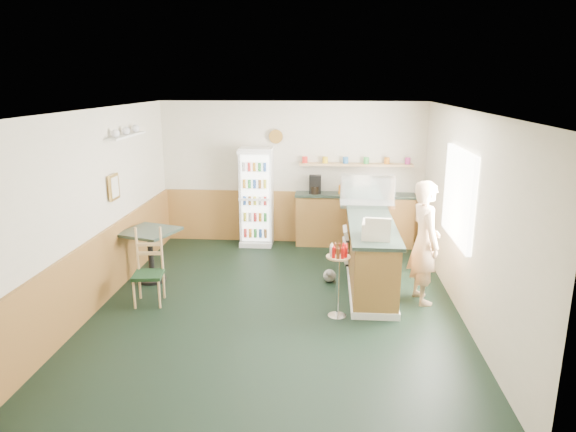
# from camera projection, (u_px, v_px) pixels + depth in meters

# --- Properties ---
(ground) EXTENTS (6.00, 6.00, 0.00)m
(ground) POSITION_uv_depth(u_px,v_px,m) (277.00, 304.00, 7.26)
(ground) COLOR black
(ground) RESTS_ON ground
(room_envelope) EXTENTS (5.04, 6.02, 2.72)m
(room_envelope) POSITION_uv_depth(u_px,v_px,m) (266.00, 188.00, 7.59)
(room_envelope) COLOR beige
(room_envelope) RESTS_ON ground
(service_counter) EXTENTS (0.68, 3.01, 1.01)m
(service_counter) POSITION_uv_depth(u_px,v_px,m) (369.00, 251.00, 8.08)
(service_counter) COLOR #A87A36
(service_counter) RESTS_ON ground
(back_counter) EXTENTS (2.24, 0.42, 1.69)m
(back_counter) POSITION_uv_depth(u_px,v_px,m) (354.00, 218.00, 9.73)
(back_counter) COLOR #A87A36
(back_counter) RESTS_ON ground
(drinks_fridge) EXTENTS (0.61, 0.53, 1.86)m
(drinks_fridge) POSITION_uv_depth(u_px,v_px,m) (256.00, 197.00, 9.71)
(drinks_fridge) COLOR white
(drinks_fridge) RESTS_ON ground
(display_case) EXTENTS (0.91, 0.47, 0.51)m
(display_case) POSITION_uv_depth(u_px,v_px,m) (367.00, 191.00, 8.62)
(display_case) COLOR silver
(display_case) RESTS_ON service_counter
(cash_register) EXTENTS (0.42, 0.44, 0.22)m
(cash_register) POSITION_uv_depth(u_px,v_px,m) (376.00, 230.00, 6.90)
(cash_register) COLOR #EFE1C5
(cash_register) RESTS_ON service_counter
(shopkeeper) EXTENTS (0.53, 0.66, 1.76)m
(shopkeeper) POSITION_uv_depth(u_px,v_px,m) (425.00, 242.00, 7.16)
(shopkeeper) COLOR tan
(shopkeeper) RESTS_ON ground
(condiment_stand) EXTENTS (0.32, 0.32, 1.00)m
(condiment_stand) POSITION_uv_depth(u_px,v_px,m) (338.00, 268.00, 6.71)
(condiment_stand) COLOR silver
(condiment_stand) RESTS_ON ground
(newspaper_rack) EXTENTS (0.10, 0.48, 0.56)m
(newspaper_rack) POSITION_uv_depth(u_px,v_px,m) (346.00, 245.00, 8.22)
(newspaper_rack) COLOR black
(newspaper_rack) RESTS_ON ground
(cafe_table) EXTENTS (0.96, 0.96, 0.83)m
(cafe_table) POSITION_uv_depth(u_px,v_px,m) (150.00, 245.00, 7.96)
(cafe_table) COLOR black
(cafe_table) RESTS_ON ground
(cafe_chair) EXTENTS (0.45, 0.45, 1.07)m
(cafe_chair) POSITION_uv_depth(u_px,v_px,m) (150.00, 264.00, 7.23)
(cafe_chair) COLOR black
(cafe_chair) RESTS_ON ground
(dog_doorstop) EXTENTS (0.20, 0.26, 0.24)m
(dog_doorstop) POSITION_uv_depth(u_px,v_px,m) (330.00, 275.00, 8.03)
(dog_doorstop) COLOR gray
(dog_doorstop) RESTS_ON ground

